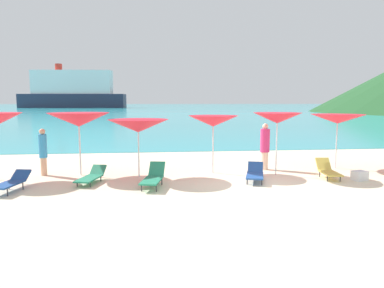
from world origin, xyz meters
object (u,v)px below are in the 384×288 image
at_px(beachgoer_1, 43,150).
at_px(beachgoer_0, 265,145).
at_px(umbrella_3, 138,126).
at_px(lounge_chair_6, 328,170).
at_px(lounge_chair_8, 11,182).
at_px(umbrella_4, 213,121).
at_px(lounge_chair_9, 153,177).
at_px(cooler_box, 360,176).
at_px(umbrella_5, 277,118).
at_px(lounge_chair_5, 255,173).
at_px(lounge_chair_0, 91,176).
at_px(umbrella_6, 338,119).
at_px(cruise_ship, 73,91).
at_px(umbrella_2, 79,120).

bearing_deg(beachgoer_1, beachgoer_0, -0.84).
relative_size(umbrella_3, lounge_chair_6, 1.49).
xyz_separation_m(lounge_chair_8, beachgoer_1, (0.28, 2.38, 0.66)).
relative_size(umbrella_4, lounge_chair_8, 1.40).
relative_size(lounge_chair_9, beachgoer_0, 0.92).
bearing_deg(cooler_box, lounge_chair_8, 165.12).
bearing_deg(umbrella_5, lounge_chair_5, -139.75).
xyz_separation_m(umbrella_5, beachgoer_1, (-8.78, 0.91, -1.21)).
xyz_separation_m(umbrella_3, lounge_chair_8, (-3.88, -1.63, -1.61)).
height_order(lounge_chair_0, lounge_chair_6, lounge_chair_6).
distance_m(lounge_chair_0, lounge_chair_6, 8.48).
relative_size(lounge_chair_8, beachgoer_0, 0.84).
bearing_deg(beachgoer_0, lounge_chair_5, -83.70).
bearing_deg(lounge_chair_5, beachgoer_0, 81.46).
bearing_deg(lounge_chair_0, lounge_chair_8, -143.71).
relative_size(umbrella_3, cooler_box, 4.41).
distance_m(umbrella_6, beachgoer_0, 3.22).
bearing_deg(lounge_chair_5, cruise_ship, 122.34).
distance_m(umbrella_2, beachgoer_0, 7.40).
bearing_deg(beachgoer_0, lounge_chair_8, -131.35).
height_order(umbrella_3, umbrella_4, umbrella_4).
relative_size(lounge_chair_9, cruise_ship, 0.04).
bearing_deg(umbrella_2, umbrella_4, -1.75).
xyz_separation_m(umbrella_4, lounge_chair_0, (-4.45, -1.21, -1.80)).
bearing_deg(lounge_chair_6, beachgoer_1, 177.30).
bearing_deg(lounge_chair_6, lounge_chair_9, -168.42).
distance_m(umbrella_4, lounge_chair_6, 4.60).
distance_m(umbrella_3, beachgoer_1, 3.80).
xyz_separation_m(lounge_chair_9, cruise_ship, (-36.98, 157.88, 7.34)).
distance_m(umbrella_3, cruise_ship, 160.68).
bearing_deg(cooler_box, beachgoer_1, 153.33).
bearing_deg(lounge_chair_0, beachgoer_0, 28.76).
distance_m(umbrella_5, umbrella_6, 3.11).
relative_size(umbrella_5, beachgoer_1, 1.34).
height_order(umbrella_6, beachgoer_1, umbrella_6).
distance_m(umbrella_2, umbrella_6, 10.35).
bearing_deg(umbrella_4, umbrella_3, -170.36).
relative_size(lounge_chair_6, beachgoer_1, 0.83).
xyz_separation_m(lounge_chair_0, cruise_ship, (-34.86, 157.11, 7.43)).
distance_m(umbrella_6, cruise_ship, 161.90).
bearing_deg(cruise_ship, lounge_chair_9, -71.72).
relative_size(lounge_chair_5, cruise_ship, 0.03).
bearing_deg(umbrella_4, umbrella_2, 178.25).
bearing_deg(beachgoer_1, umbrella_5, -7.89).
bearing_deg(lounge_chair_0, cruise_ship, 117.34).
height_order(umbrella_2, umbrella_6, umbrella_2).
relative_size(umbrella_2, umbrella_5, 1.04).
height_order(lounge_chair_5, beachgoer_0, beachgoer_0).
distance_m(umbrella_3, umbrella_5, 5.19).
bearing_deg(beachgoer_0, umbrella_5, -52.24).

